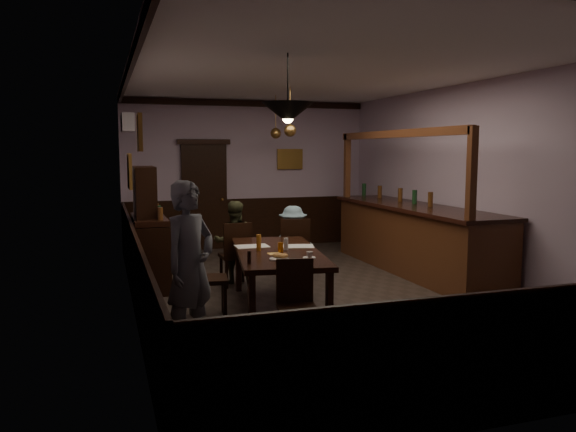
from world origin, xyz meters
name	(u,v)px	position (x,y,z in m)	size (l,w,h in m)	color
room	(319,186)	(0.00, 0.00, 1.50)	(5.01, 8.01, 3.01)	#2D2621
dining_table	(278,256)	(-0.78, -0.63, 0.69)	(1.34, 2.33, 0.75)	black
chair_far_left	(236,252)	(-1.01, 0.70, 0.52)	(0.42, 0.42, 0.95)	black
chair_far_right	(295,248)	(-0.15, 0.55, 0.55)	(0.54, 0.54, 1.00)	black
chair_near	(296,299)	(-1.00, -1.94, 0.48)	(0.45, 0.45, 0.88)	black
chair_side	(202,273)	(-1.74, -0.68, 0.54)	(0.49, 0.49, 0.99)	black
person_standing	(190,266)	(-2.02, -1.69, 0.85)	(0.62, 0.40, 1.69)	#53565F
person_seated_left	(234,242)	(-0.98, 0.97, 0.62)	(0.60, 0.47, 1.23)	#3E4127
person_seated_right	(293,243)	(-0.09, 0.83, 0.57)	(0.74, 0.43, 1.15)	slate
newspaper_left	(252,246)	(-1.02, -0.26, 0.75)	(0.42, 0.30, 0.01)	silver
newspaper_right	(297,246)	(-0.46, -0.44, 0.75)	(0.42, 0.30, 0.01)	silver
napkin	(274,254)	(-0.89, -0.84, 0.75)	(0.15, 0.15, 0.00)	#E5AD54
saucer	(309,258)	(-0.59, -1.22, 0.76)	(0.15, 0.15, 0.01)	white
coffee_cup	(310,255)	(-0.60, -1.26, 0.80)	(0.08, 0.08, 0.07)	white
pastry_plate	(279,259)	(-0.94, -1.19, 0.76)	(0.22, 0.22, 0.01)	white
pastry_ring_a	(278,255)	(-0.93, -1.11, 0.79)	(0.13, 0.13, 0.04)	#C68C47
pastry_ring_b	(282,256)	(-0.89, -1.15, 0.79)	(0.13, 0.13, 0.04)	#C68C47
soda_can	(280,247)	(-0.79, -0.75, 0.81)	(0.07, 0.07, 0.12)	orange
beer_glass	(259,243)	(-1.01, -0.57, 0.85)	(0.06, 0.06, 0.20)	#BF721E
water_glass	(286,244)	(-0.68, -0.62, 0.82)	(0.06, 0.06, 0.15)	silver
pepper_mill	(249,257)	(-1.32, -1.30, 0.82)	(0.04, 0.04, 0.14)	black
sideboard	(149,239)	(-2.21, 1.09, 0.70)	(0.47, 1.33, 1.75)	black
bar_counter	(414,236)	(1.99, 0.81, 0.58)	(0.95, 4.10, 2.30)	#492113
door_back	(205,197)	(-0.90, 3.95, 1.05)	(0.90, 0.06, 2.10)	black
ac_unit	(127,123)	(-2.38, 2.90, 2.45)	(0.20, 0.85, 0.30)	white
picture_left_small	(140,132)	(-2.46, -1.60, 2.15)	(0.04, 0.28, 0.36)	olive
picture_left_large	(130,171)	(-2.46, 0.80, 1.70)	(0.04, 0.62, 0.48)	olive
picture_back	(290,159)	(0.90, 3.96, 1.80)	(0.55, 0.04, 0.42)	olive
pendant_iron	(288,113)	(-0.91, -1.42, 2.38)	(0.56, 0.56, 0.73)	black
pendant_brass_mid	(290,131)	(0.10, 1.55, 2.30)	(0.20, 0.20, 0.81)	#BF8C3F
pendant_brass_far	(276,133)	(0.30, 3.00, 2.30)	(0.20, 0.20, 0.81)	#BF8C3F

